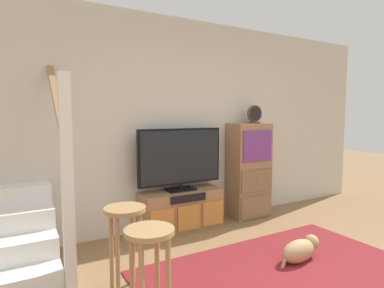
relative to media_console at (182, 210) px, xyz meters
name	(u,v)px	position (x,y,z in m)	size (l,w,h in m)	color
back_wall	(192,123)	(0.30, 0.27, 1.10)	(6.40, 0.12, 2.70)	beige
area_rug	(295,280)	(0.30, -1.59, -0.25)	(2.60, 1.80, 0.01)	maroon
media_console	(182,210)	(0.00, 0.00, 0.00)	(1.05, 0.38, 0.51)	#997047
television	(181,158)	(0.00, 0.02, 0.67)	(1.14, 0.22, 0.79)	black
side_cabinet	(249,171)	(1.10, 0.01, 0.42)	(0.58, 0.38, 1.34)	#93704C
desk_clock	(255,114)	(1.17, 0.00, 1.22)	(0.23, 0.08, 0.26)	#4C3823
staircase	(4,228)	(-1.94, 0.01, 0.11)	(1.00, 1.36, 2.20)	white
bar_stool_near	(150,255)	(-1.05, -1.54, 0.27)	(0.34, 0.34, 0.71)	#A37A4C
bar_stool_far	(125,229)	(-1.05, -1.02, 0.28)	(0.34, 0.34, 0.72)	#A37A4C
dog	(300,250)	(0.64, -1.35, -0.14)	(0.54, 0.24, 0.23)	tan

